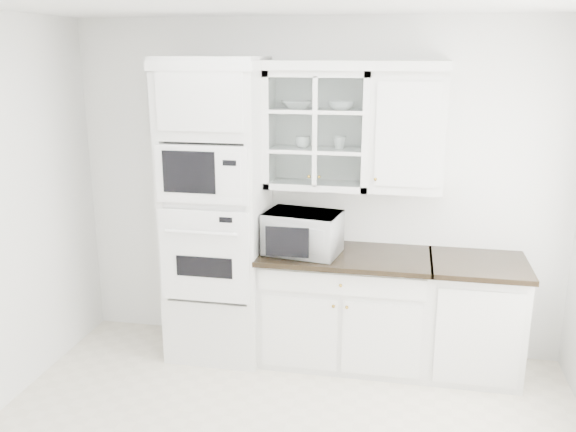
# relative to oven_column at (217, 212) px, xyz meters

# --- Properties ---
(room_shell) EXTENTS (4.00, 3.50, 2.70)m
(room_shell) POSITION_rel_oven_column_xyz_m (0.75, -0.99, 0.58)
(room_shell) COLOR white
(room_shell) RESTS_ON ground
(oven_column) EXTENTS (0.76, 0.68, 2.40)m
(oven_column) POSITION_rel_oven_column_xyz_m (0.00, 0.00, 0.00)
(oven_column) COLOR silver
(oven_column) RESTS_ON ground
(base_cabinet_run) EXTENTS (1.32, 0.67, 0.92)m
(base_cabinet_run) POSITION_rel_oven_column_xyz_m (1.03, 0.03, -0.74)
(base_cabinet_run) COLOR silver
(base_cabinet_run) RESTS_ON ground
(extra_base_cabinet) EXTENTS (0.72, 0.67, 0.92)m
(extra_base_cabinet) POSITION_rel_oven_column_xyz_m (2.03, 0.03, -0.74)
(extra_base_cabinet) COLOR silver
(extra_base_cabinet) RESTS_ON ground
(upper_cabinet_glass) EXTENTS (0.80, 0.33, 0.90)m
(upper_cabinet_glass) POSITION_rel_oven_column_xyz_m (0.78, 0.17, 0.65)
(upper_cabinet_glass) COLOR silver
(upper_cabinet_glass) RESTS_ON room_shell
(upper_cabinet_solid) EXTENTS (0.55, 0.33, 0.90)m
(upper_cabinet_solid) POSITION_rel_oven_column_xyz_m (1.46, 0.17, 0.65)
(upper_cabinet_solid) COLOR silver
(upper_cabinet_solid) RESTS_ON room_shell
(crown_molding) EXTENTS (2.14, 0.38, 0.07)m
(crown_molding) POSITION_rel_oven_column_xyz_m (0.68, 0.14, 1.14)
(crown_molding) COLOR silver
(crown_molding) RESTS_ON room_shell
(countertop_microwave) EXTENTS (0.63, 0.55, 0.32)m
(countertop_microwave) POSITION_rel_oven_column_xyz_m (0.70, -0.02, -0.12)
(countertop_microwave) COLOR white
(countertop_microwave) RESTS_ON base_cabinet_run
(bowl_a) EXTENTS (0.30, 0.30, 0.06)m
(bowl_a) POSITION_rel_oven_column_xyz_m (0.60, 0.18, 0.84)
(bowl_a) COLOR white
(bowl_a) RESTS_ON upper_cabinet_glass
(bowl_b) EXTENTS (0.22, 0.22, 0.06)m
(bowl_b) POSITION_rel_oven_column_xyz_m (0.95, 0.15, 0.84)
(bowl_b) COLOR white
(bowl_b) RESTS_ON upper_cabinet_glass
(cup_a) EXTENTS (0.13, 0.13, 0.09)m
(cup_a) POSITION_rel_oven_column_xyz_m (0.66, 0.15, 0.56)
(cup_a) COLOR white
(cup_a) RESTS_ON upper_cabinet_glass
(cup_b) EXTENTS (0.13, 0.13, 0.10)m
(cup_b) POSITION_rel_oven_column_xyz_m (0.95, 0.17, 0.56)
(cup_b) COLOR white
(cup_b) RESTS_ON upper_cabinet_glass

